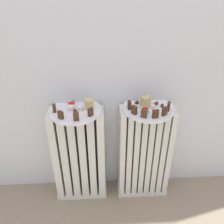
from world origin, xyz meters
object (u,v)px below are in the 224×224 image
Objects in this scene: plate_right at (148,109)px; jam_bowl_right at (145,110)px; radiator_right at (144,154)px; radiator_left at (80,156)px; fork at (142,109)px; jam_bowl_left at (72,105)px; plate_left at (75,111)px.

jam_bowl_right is at bearing -117.20° from plate_right.
radiator_right is at bearing 62.80° from jam_bowl_right.
radiator_left is 1.00× the size of radiator_right.
fork is (-0.03, -0.02, 0.30)m from radiator_right.
fork is (0.35, -0.04, -0.01)m from jam_bowl_left.
jam_bowl_left is 0.35m from fork.
radiator_right is 0.47m from plate_left.
radiator_left is 0.45m from fork.
jam_bowl_left is at bearing 124.34° from plate_left.
plate_left is at bearing 177.30° from fork.
plate_right is 0.04m from fork.
jam_bowl_right reaches higher than radiator_right.
radiator_right is at bearing -116.57° from plate_right.
radiator_left is 0.46m from jam_bowl_right.
plate_left is 2.97× the size of fork.
radiator_right is at bearing -0.00° from plate_left.
jam_bowl_right is (0.35, -0.07, 0.00)m from jam_bowl_left.
plate_right is 5.79× the size of jam_bowl_left.
plate_left is at bearing 135.00° from radiator_left.
radiator_right is 2.23× the size of plate_left.
jam_bowl_left is at bearing 124.34° from radiator_left.
radiator_right is 2.23× the size of plate_right.
plate_left is 0.36m from plate_right.
radiator_right is at bearing -4.13° from jam_bowl_left.
plate_right is (0.36, 0.00, 0.30)m from radiator_left.
fork reaches higher than radiator_left.
plate_right is at bearing -4.13° from jam_bowl_left.
plate_left is 1.00× the size of plate_right.
plate_left is at bearing -55.66° from jam_bowl_left.
jam_bowl_right reaches higher than plate_right.
radiator_right is 14.53× the size of jam_bowl_right.
plate_left is at bearing 180.00° from radiator_right.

